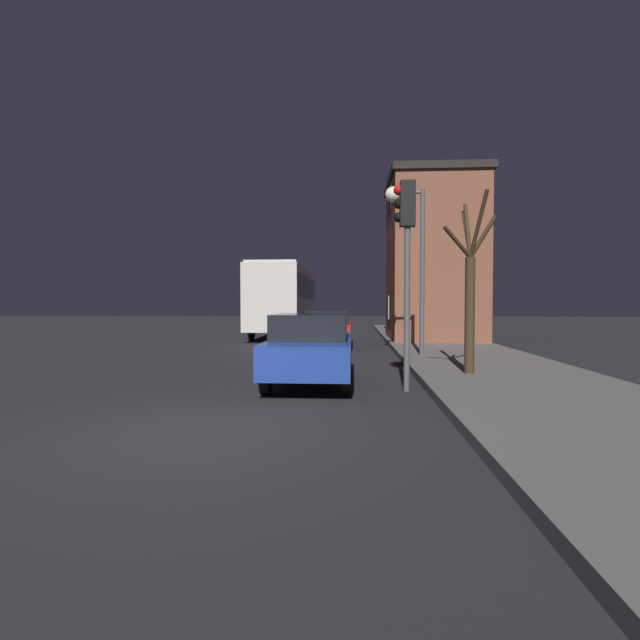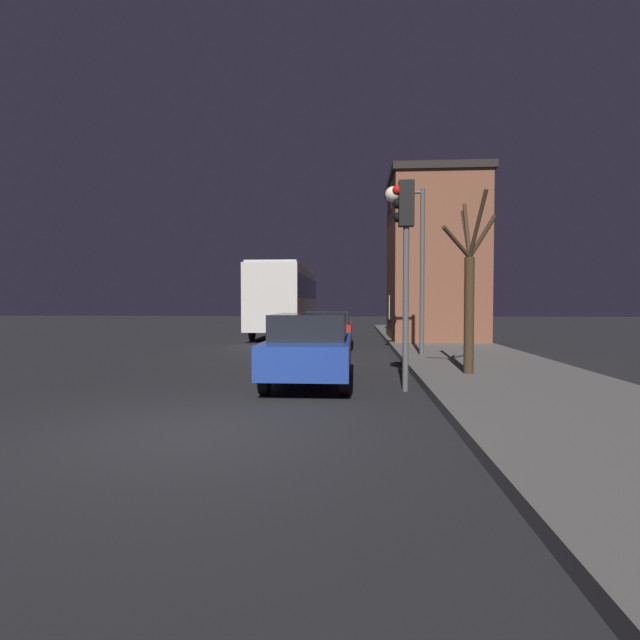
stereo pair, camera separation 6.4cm
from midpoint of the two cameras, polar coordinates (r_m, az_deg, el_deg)
The scene contains 9 objects.
ground_plane at distance 7.24m, azimuth -14.29°, elevation -12.30°, with size 120.00×120.00×0.00m, color black.
sidewalk at distance 7.70m, azimuth 31.50°, elevation -10.99°, with size 4.14×60.00×0.17m.
brick_building at distance 23.19m, azimuth 12.91°, elevation 6.89°, with size 4.08×5.71×7.20m.
streetlamp at distance 15.68m, azimuth 10.01°, elevation 10.08°, with size 1.21×0.48×5.16m.
traffic_light at distance 10.20m, azimuth 9.82°, elevation 8.93°, with size 0.43×0.24×4.20m.
bare_tree at distance 11.82m, azimuth 16.85°, elevation 3.12°, with size 1.29×1.65×4.02m.
bus at distance 26.92m, azimuth -3.84°, elevation 2.82°, with size 2.48×10.62×3.67m.
car_near_lane at distance 11.02m, azimuth -0.89°, elevation -3.06°, with size 1.73×4.47×1.54m.
car_mid_lane at distance 20.25m, azimuth 1.11°, elevation -0.85°, with size 1.84×4.44×1.47m.
Camera 2 is at (2.25, -6.66, 1.77)m, focal length 28.00 mm.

